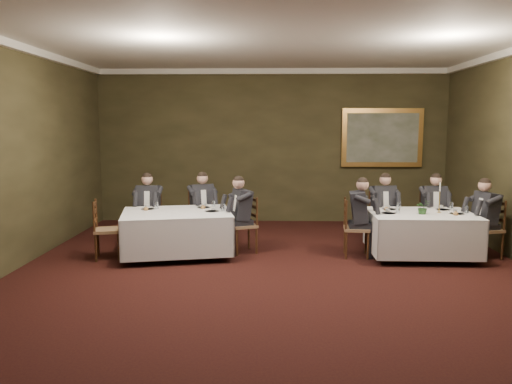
{
  "coord_description": "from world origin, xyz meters",
  "views": [
    {
      "loc": [
        -0.08,
        -6.54,
        2.23
      ],
      "look_at": [
        -0.28,
        1.52,
        1.15
      ],
      "focal_mm": 35.0,
      "sensor_mm": 36.0,
      "label": 1
    }
  ],
  "objects_px": {
    "chair_main_endleft": "(355,240)",
    "chair_sec_endleft": "(107,242)",
    "chair_main_backright": "(432,230)",
    "diner_sec_endright": "(243,224)",
    "diner_main_backleft": "(382,218)",
    "diner_sec_backright": "(202,216)",
    "chair_main_endright": "(486,241)",
    "centerpiece": "(423,206)",
    "chair_main_backleft": "(382,230)",
    "chair_sec_backright": "(202,227)",
    "diner_main_endright": "(486,228)",
    "chair_sec_endright": "(244,236)",
    "chair_sec_backleft": "(150,229)",
    "painting": "(382,138)",
    "table_second": "(177,230)",
    "candlestick": "(439,201)",
    "diner_main_endleft": "(357,227)",
    "diner_sec_backleft": "(149,217)",
    "diner_main_backright": "(433,218)",
    "table_main": "(421,231)"
  },
  "relations": [
    {
      "from": "chair_main_endleft",
      "to": "chair_sec_endleft",
      "type": "xyz_separation_m",
      "value": [
        -4.2,
        -0.24,
        0.0
      ]
    },
    {
      "from": "chair_main_backright",
      "to": "diner_sec_endright",
      "type": "bearing_deg",
      "value": 10.91
    },
    {
      "from": "diner_main_backleft",
      "to": "diner_sec_backright",
      "type": "height_order",
      "value": "same"
    },
    {
      "from": "chair_main_endright",
      "to": "centerpiece",
      "type": "xyz_separation_m",
      "value": [
        -1.12,
        -0.09,
        0.61
      ]
    },
    {
      "from": "chair_main_backleft",
      "to": "chair_sec_backright",
      "type": "bearing_deg",
      "value": -10.59
    },
    {
      "from": "diner_main_endright",
      "to": "chair_sec_backright",
      "type": "xyz_separation_m",
      "value": [
        -4.96,
        1.05,
        -0.23
      ]
    },
    {
      "from": "chair_sec_endright",
      "to": "diner_sec_endright",
      "type": "distance_m",
      "value": 0.23
    },
    {
      "from": "chair_sec_backleft",
      "to": "painting",
      "type": "height_order",
      "value": "painting"
    },
    {
      "from": "table_second",
      "to": "chair_sec_backright",
      "type": "bearing_deg",
      "value": 74.25
    },
    {
      "from": "chair_main_endright",
      "to": "candlestick",
      "type": "bearing_deg",
      "value": 72.28
    },
    {
      "from": "diner_main_endleft",
      "to": "painting",
      "type": "relative_size",
      "value": 0.73
    },
    {
      "from": "diner_main_backleft",
      "to": "diner_main_endright",
      "type": "distance_m",
      "value": 1.78
    },
    {
      "from": "chair_sec_backleft",
      "to": "diner_sec_backleft",
      "type": "height_order",
      "value": "diner_sec_backleft"
    },
    {
      "from": "diner_sec_backright",
      "to": "candlestick",
      "type": "xyz_separation_m",
      "value": [
        4.17,
        -0.98,
        0.45
      ]
    },
    {
      "from": "chair_sec_backright",
      "to": "candlestick",
      "type": "relative_size",
      "value": 1.88
    },
    {
      "from": "chair_sec_endright",
      "to": "diner_main_backleft",
      "type": "bearing_deg",
      "value": -98.84
    },
    {
      "from": "chair_sec_backleft",
      "to": "chair_sec_backright",
      "type": "height_order",
      "value": "same"
    },
    {
      "from": "chair_main_backleft",
      "to": "diner_main_backright",
      "type": "relative_size",
      "value": 0.74
    },
    {
      "from": "diner_sec_backleft",
      "to": "chair_sec_endright",
      "type": "xyz_separation_m",
      "value": [
        1.81,
        -0.57,
        -0.23
      ]
    },
    {
      "from": "diner_main_endright",
      "to": "diner_sec_endright",
      "type": "xyz_separation_m",
      "value": [
        -4.12,
        0.26,
        0.0
      ]
    },
    {
      "from": "chair_main_backleft",
      "to": "chair_sec_endright",
      "type": "relative_size",
      "value": 1.0
    },
    {
      "from": "diner_main_backright",
      "to": "painting",
      "type": "height_order",
      "value": "painting"
    },
    {
      "from": "diner_sec_backleft",
      "to": "chair_sec_backright",
      "type": "distance_m",
      "value": 1.01
    },
    {
      "from": "chair_sec_endright",
      "to": "diner_sec_endright",
      "type": "relative_size",
      "value": 0.74
    },
    {
      "from": "chair_main_endright",
      "to": "painting",
      "type": "distance_m",
      "value": 3.72
    },
    {
      "from": "diner_sec_endright",
      "to": "candlestick",
      "type": "xyz_separation_m",
      "value": [
        3.34,
        -0.2,
        0.45
      ]
    },
    {
      "from": "diner_main_endleft",
      "to": "diner_main_endright",
      "type": "distance_m",
      "value": 2.17
    },
    {
      "from": "chair_main_backright",
      "to": "chair_main_endleft",
      "type": "relative_size",
      "value": 1.0
    },
    {
      "from": "chair_main_backright",
      "to": "chair_main_endright",
      "type": "relative_size",
      "value": 1.0
    },
    {
      "from": "diner_main_backleft",
      "to": "diner_sec_backleft",
      "type": "distance_m",
      "value": 4.38
    },
    {
      "from": "table_second",
      "to": "chair_main_endleft",
      "type": "xyz_separation_m",
      "value": [
        3.06,
        0.01,
        -0.17
      ]
    },
    {
      "from": "chair_sec_endright",
      "to": "table_main",
      "type": "bearing_deg",
      "value": -117.47
    },
    {
      "from": "chair_main_endright",
      "to": "diner_sec_backleft",
      "type": "height_order",
      "value": "diner_sec_backleft"
    },
    {
      "from": "chair_sec_backleft",
      "to": "chair_sec_backright",
      "type": "distance_m",
      "value": 0.98
    },
    {
      "from": "table_second",
      "to": "diner_sec_backright",
      "type": "bearing_deg",
      "value": 73.84
    },
    {
      "from": "centerpiece",
      "to": "painting",
      "type": "xyz_separation_m",
      "value": [
        0.02,
        3.24,
        1.06
      ]
    },
    {
      "from": "diner_sec_backleft",
      "to": "diner_sec_backright",
      "type": "relative_size",
      "value": 1.0
    },
    {
      "from": "chair_sec_backleft",
      "to": "chair_sec_endleft",
      "type": "height_order",
      "value": "same"
    },
    {
      "from": "chair_main_endleft",
      "to": "diner_main_endleft",
      "type": "height_order",
      "value": "diner_main_endleft"
    },
    {
      "from": "diner_sec_backleft",
      "to": "chair_sec_backright",
      "type": "relative_size",
      "value": 1.35
    },
    {
      "from": "chair_main_endright",
      "to": "diner_sec_backleft",
      "type": "xyz_separation_m",
      "value": [
        -5.93,
        0.84,
        0.23
      ]
    },
    {
      "from": "chair_main_endleft",
      "to": "diner_sec_endright",
      "type": "distance_m",
      "value": 1.96
    },
    {
      "from": "diner_main_backright",
      "to": "chair_sec_backleft",
      "type": "relative_size",
      "value": 1.35
    },
    {
      "from": "chair_sec_backright",
      "to": "chair_sec_endright",
      "type": "height_order",
      "value": "same"
    },
    {
      "from": "diner_main_backleft",
      "to": "chair_main_endleft",
      "type": "distance_m",
      "value": 1.11
    },
    {
      "from": "diner_main_backleft",
      "to": "diner_main_backright",
      "type": "relative_size",
      "value": 1.0
    },
    {
      "from": "chair_main_backleft",
      "to": "diner_sec_endright",
      "type": "relative_size",
      "value": 0.74
    },
    {
      "from": "chair_main_endright",
      "to": "diner_sec_endright",
      "type": "distance_m",
      "value": 4.15
    },
    {
      "from": "diner_main_backleft",
      "to": "chair_sec_endleft",
      "type": "distance_m",
      "value": 4.98
    },
    {
      "from": "diner_sec_backright",
      "to": "chair_main_backright",
      "type": "bearing_deg",
      "value": 152.98
    }
  ]
}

